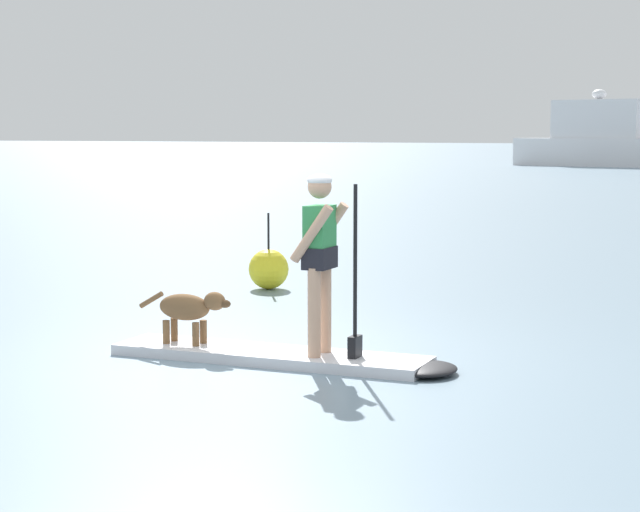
% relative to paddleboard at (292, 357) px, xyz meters
% --- Properties ---
extents(ground_plane, '(400.00, 400.00, 0.00)m').
position_rel_paddleboard_xyz_m(ground_plane, '(-0.23, -0.02, -0.05)').
color(ground_plane, gray).
extents(paddleboard, '(3.41, 1.01, 0.10)m').
position_rel_paddleboard_xyz_m(paddleboard, '(0.00, 0.00, 0.00)').
color(paddleboard, silver).
rests_on(paddleboard, ground_plane).
extents(person_paddler, '(0.63, 0.51, 1.67)m').
position_rel_paddleboard_xyz_m(person_paddler, '(0.30, 0.03, 1.02)').
color(person_paddler, tan).
rests_on(person_paddler, paddleboard).
extents(dog, '(1.01, 0.27, 0.53)m').
position_rel_paddleboard_xyz_m(dog, '(-1.08, -0.11, 0.40)').
color(dog, brown).
rests_on(dog, paddleboard).
extents(moored_boat_far_starboard, '(12.82, 4.44, 4.82)m').
position_rel_paddleboard_xyz_m(moored_boat_far_starboard, '(-12.42, 61.33, 1.51)').
color(moored_boat_far_starboard, white).
rests_on(moored_boat_far_starboard, ground_plane).
extents(marker_buoy, '(0.55, 0.55, 1.05)m').
position_rel_paddleboard_xyz_m(marker_buoy, '(-2.74, 4.13, 0.23)').
color(marker_buoy, yellow).
rests_on(marker_buoy, ground_plane).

